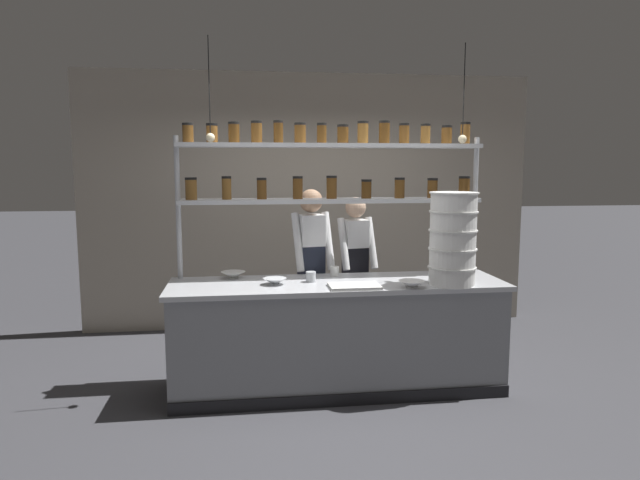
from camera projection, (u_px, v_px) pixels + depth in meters
name	position (u px, v px, depth m)	size (l,w,h in m)	color
ground_plane	(337.00, 388.00, 4.84)	(40.00, 40.00, 0.00)	#3D3D42
back_wall	(309.00, 202.00, 6.62)	(5.18, 0.12, 2.91)	#9E9384
prep_counter	(337.00, 336.00, 4.78)	(2.78, 0.76, 0.92)	gray
spice_shelf_unit	(332.00, 174.00, 4.93)	(2.66, 0.28, 2.26)	#B7BABF
chef_left	(311.00, 266.00, 5.23)	(0.40, 0.32, 1.66)	black
chef_center	(355.00, 266.00, 5.57)	(0.39, 0.32, 1.57)	black
container_stack	(453.00, 239.00, 4.57)	(0.39, 0.39, 0.75)	white
cutting_board	(354.00, 286.00, 4.50)	(0.40, 0.26, 0.02)	silver
prep_bowl_near_left	(275.00, 281.00, 4.61)	(0.19, 0.19, 0.05)	silver
prep_bowl_center_front	(233.00, 275.00, 4.87)	(0.21, 0.21, 0.06)	silver
prep_bowl_center_back	(412.00, 284.00, 4.49)	(0.21, 0.21, 0.06)	white
serving_cup_front	(335.00, 271.00, 4.96)	(0.08, 0.08, 0.09)	silver
serving_cup_by_board	(311.00, 277.00, 4.72)	(0.08, 0.08, 0.09)	#B2B7BC
pendant_light_row	(340.00, 132.00, 4.56)	(2.12, 0.07, 0.81)	black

